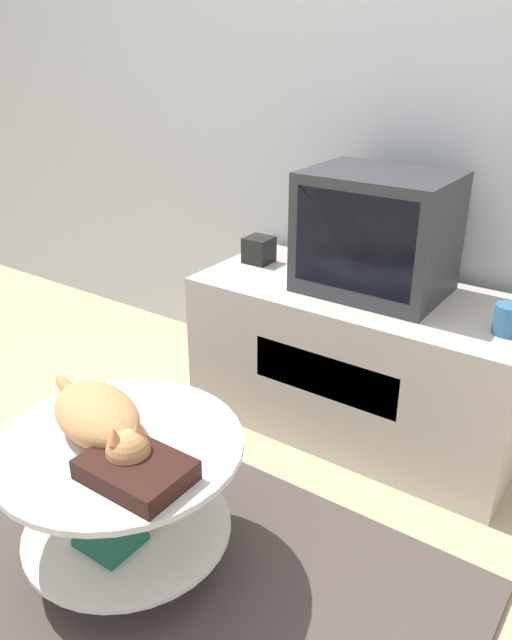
{
  "coord_description": "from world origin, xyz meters",
  "views": [
    {
      "loc": [
        1.03,
        -0.86,
        1.41
      ],
      "look_at": [
        0.02,
        0.58,
        0.61
      ],
      "focal_mm": 35.0,
      "sensor_mm": 36.0,
      "label": 1
    }
  ],
  "objects_px": {
    "dvd_box": "(136,470)",
    "cat": "(100,418)",
    "speaker": "(259,250)",
    "tv": "(377,233)"
  },
  "relations": [
    {
      "from": "tv",
      "to": "cat",
      "type": "distance_m",
      "value": 1.14
    },
    {
      "from": "dvd_box",
      "to": "cat",
      "type": "bearing_deg",
      "value": 160.16
    },
    {
      "from": "cat",
      "to": "tv",
      "type": "bearing_deg",
      "value": 95.15
    },
    {
      "from": "tv",
      "to": "cat",
      "type": "xyz_separation_m",
      "value": [
        -0.27,
        -1.07,
        -0.29
      ]
    },
    {
      "from": "tv",
      "to": "cat",
      "type": "bearing_deg",
      "value": -104.14
    },
    {
      "from": "dvd_box",
      "to": "cat",
      "type": "distance_m",
      "value": 0.22
    },
    {
      "from": "dvd_box",
      "to": "speaker",
      "type": "bearing_deg",
      "value": 110.94
    },
    {
      "from": "speaker",
      "to": "dvd_box",
      "type": "height_order",
      "value": "speaker"
    },
    {
      "from": "tv",
      "to": "speaker",
      "type": "xyz_separation_m",
      "value": [
        -0.51,
        0.01,
        -0.16
      ]
    },
    {
      "from": "tv",
      "to": "cat",
      "type": "relative_size",
      "value": 0.92
    }
  ]
}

